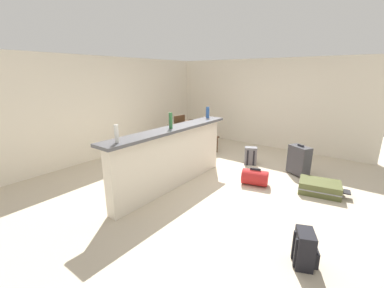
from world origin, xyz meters
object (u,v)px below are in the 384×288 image
Objects in this scene: backpack_grey at (250,156)px; dining_chair_near_partition at (207,134)px; bottle_blue at (208,112)px; dining_table at (191,126)px; dining_chair_far_side at (177,129)px; duffel_bag_red at (255,177)px; bottle_white at (117,134)px; suitcase_flat_olive at (320,187)px; bottle_green at (171,121)px; backpack_black at (305,249)px; suitcase_upright_charcoal at (299,160)px.

dining_chair_near_partition is at bearing 83.39° from backpack_grey.
dining_table is at bearing 51.23° from bottle_blue.
duffel_bag_red is (-1.19, -2.96, -0.36)m from dining_chair_far_side.
bottle_white reaches higher than dining_chair_far_side.
suitcase_flat_olive is 1.14m from duffel_bag_red.
duffel_bag_red is at bearing -48.78° from bottle_green.
suitcase_flat_olive is 1.62× the size of duffel_bag_red.
dining_chair_near_partition is 2.28m from duffel_bag_red.
dining_chair_near_partition is 1.06× the size of suitcase_flat_olive.
bottle_blue is at bearing 53.34° from backpack_black.
suitcase_upright_charcoal reaches higher than suitcase_flat_olive.
bottle_green is 2.43m from backpack_grey.
backpack_black is at bearing -141.97° from duffel_bag_red.
suitcase_flat_olive is at bearing -139.74° from suitcase_upright_charcoal.
dining_table is 1.26× the size of suitcase_flat_olive.
suitcase_upright_charcoal is (2.08, -1.73, -0.95)m from bottle_green.
bottle_blue is at bearing 2.86° from bottle_white.
dining_chair_far_side reaches higher than suitcase_flat_olive.
bottle_white reaches higher than duffel_bag_red.
dining_chair_far_side is (2.24, 1.76, -0.77)m from bottle_green.
suitcase_upright_charcoal is 1.60× the size of backpack_grey.
backpack_black is (-2.85, -4.26, -0.31)m from dining_chair_far_side.
dining_chair_near_partition is 1.40m from backpack_grey.
bottle_green is at bearing -150.84° from dining_table.
suitcase_flat_olive is 2.05m from backpack_black.
duffel_bag_red is 2.11m from backpack_black.
dining_chair_far_side is (3.41, 1.79, -0.76)m from bottle_white.
dining_chair_far_side is at bearing 38.09° from bottle_green.
duffel_bag_red is (2.22, -1.17, -1.12)m from bottle_white.
bottle_blue is 0.57× the size of backpack_grey.
bottle_white is 2.75m from backpack_black.
backpack_black is at bearing -103.71° from bottle_green.
dining_table reaches higher than suitcase_flat_olive.
duffel_bag_red is (-1.21, -2.46, -0.50)m from dining_table.
dining_chair_near_partition is at bearing 12.28° from bottle_white.
bottle_green reaches higher than suitcase_flat_olive.
dining_chair_near_partition is 2.21× the size of backpack_grey.
dining_table is 3.01m from suitcase_upright_charcoal.
dining_table is at bearing 52.67° from backpack_black.
suitcase_flat_olive is (2.60, -2.25, -1.16)m from bottle_white.
bottle_white is at bearing -177.14° from bottle_blue.
bottle_blue reaches higher than duffel_bag_red.
suitcase_flat_olive is 2.08× the size of backpack_grey.
duffel_bag_red is (1.05, -1.20, -1.13)m from bottle_green.
bottle_white is 0.48× the size of duffel_bag_red.
bottle_white is 1.07× the size of bottle_blue.
bottle_green reaches higher than backpack_black.
duffel_bag_red reaches higher than suitcase_flat_olive.
dining_chair_near_partition is 3.13m from suitcase_flat_olive.
suitcase_upright_charcoal is at bearing 16.03° from backpack_black.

